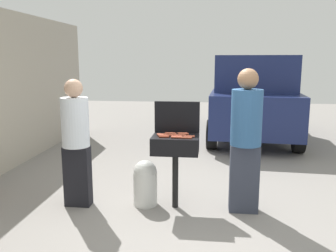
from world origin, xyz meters
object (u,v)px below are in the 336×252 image
Objects in this scene: hot_dog_10 at (172,134)px; propane_tank at (145,182)px; hot_dog_0 at (170,133)px; person_left at (76,139)px; parked_minivan at (252,96)px; hot_dog_1 at (164,137)px; hot_dog_7 at (163,135)px; hot_dog_4 at (177,137)px; hot_dog_8 at (184,134)px; hot_dog_12 at (182,133)px; bbq_grill at (175,147)px; hot_dog_2 at (171,135)px; hot_dog_5 at (187,138)px; hot_dog_6 at (162,134)px; hot_dog_9 at (176,137)px; person_right at (246,136)px; hot_dog_11 at (189,136)px; hot_dog_3 at (181,135)px.

hot_dog_10 is 0.75m from propane_tank.
person_left reaches higher than hot_dog_0.
parked_minivan is at bearing 67.73° from propane_tank.
parked_minivan is (1.62, 4.76, 0.05)m from hot_dog_1.
hot_dog_4 is at bearing -14.99° from hot_dog_7.
hot_dog_8 is 1.00× the size of hot_dog_12.
hot_dog_1 is at bearing -139.57° from bbq_grill.
propane_tank is at bearing 163.68° from hot_dog_7.
person_left is at bearing -176.74° from hot_dog_2.
hot_dog_10 reaches higher than bbq_grill.
hot_dog_1 and hot_dog_5 have the same top height.
propane_tank is (-0.35, -0.05, -0.66)m from hot_dog_10.
hot_dog_6 is 1.00× the size of hot_dog_9.
hot_dog_10 is 0.07× the size of person_right.
hot_dog_7 is 1.00× the size of hot_dog_8.
hot_dog_0 is at bearing 102.02° from hot_dog_2.
hot_dog_8 is 1.41m from person_left.
hot_dog_0 is 0.19m from hot_dog_8.
hot_dog_0 is at bearing -0.32° from person_right.
parked_minivan is at bearing 72.90° from hot_dog_4.
hot_dog_0 is at bearing 125.97° from bbq_grill.
bbq_grill is at bearing 12.43° from hot_dog_2.
hot_dog_11 is (0.16, 0.08, 0.00)m from hot_dog_9.
propane_tank is at bearing 178.14° from hot_dog_6.
person_left is at bearing -172.38° from hot_dog_10.
hot_dog_10 is (-0.00, 0.09, 0.00)m from hot_dog_2.
person_right is (0.94, -0.10, 0.01)m from hot_dog_10.
hot_dog_5 is at bearing -47.19° from hot_dog_0.
hot_dog_7 and hot_dog_8 have the same top height.
hot_dog_7 is 0.16m from hot_dog_10.
parked_minivan is at bearing 73.20° from hot_dog_8.
hot_dog_7 and hot_dog_11 have the same top height.
parked_minivan reaches higher than hot_dog_12.
bbq_grill is at bearing 15.23° from hot_dog_7.
hot_dog_2 is at bearing -15.76° from hot_dog_6.
person_left is (-1.12, -0.11, -0.06)m from hot_dog_6.
hot_dog_11 is (0.36, -0.09, 0.00)m from hot_dog_6.
hot_dog_1 is at bearing -127.63° from hot_dog_2.
hot_dog_3 reaches higher than bbq_grill.
hot_dog_12 is (-0.10, 0.18, 0.00)m from hot_dog_11.
hot_dog_10 is at bearing 52.17° from hot_dog_7.
hot_dog_5 is 0.37m from hot_dog_6.
hot_dog_0 is 1.00× the size of hot_dog_7.
hot_dog_8 is 1.00× the size of hot_dog_9.
hot_dog_11 is at bearing 25.20° from hot_dog_9.
hot_dog_1 and hot_dog_2 have the same top height.
hot_dog_9 is (0.18, -0.10, 0.00)m from hot_dog_7.
person_right is (2.18, 0.06, 0.07)m from person_left.
hot_dog_10 and hot_dog_11 have the same top height.
parked_minivan reaches higher than hot_dog_8.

